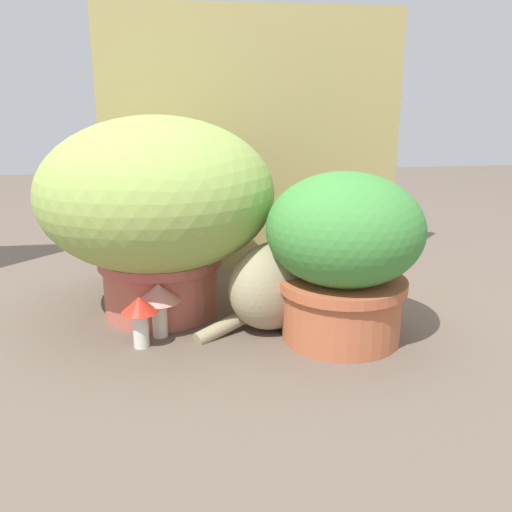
{
  "coord_description": "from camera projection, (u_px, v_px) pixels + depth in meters",
  "views": [
    {
      "loc": [
        -0.14,
        -1.28,
        0.56
      ],
      "look_at": [
        0.06,
        0.01,
        0.18
      ],
      "focal_mm": 39.27,
      "sensor_mm": 36.0,
      "label": 1
    }
  ],
  "objects": [
    {
      "name": "leafy_planter",
      "position": [
        344.0,
        251.0,
        1.28
      ],
      "size": [
        0.36,
        0.36,
        0.39
      ],
      "color": "#B7603D",
      "rests_on": "ground"
    },
    {
      "name": "mushroom_ornament_pink",
      "position": [
        159.0,
        298.0,
        1.32
      ],
      "size": [
        0.1,
        0.1,
        0.13
      ],
      "color": "beige",
      "rests_on": "ground"
    },
    {
      "name": "cat",
      "position": [
        281.0,
        279.0,
        1.37
      ],
      "size": [
        0.38,
        0.28,
        0.32
      ],
      "color": "tan",
      "rests_on": "ground"
    },
    {
      "name": "mushroom_ornament_red",
      "position": [
        140.0,
        312.0,
        1.26
      ],
      "size": [
        0.08,
        0.08,
        0.12
      ],
      "color": "silver",
      "rests_on": "ground"
    },
    {
      "name": "grass_planter",
      "position": [
        157.0,
        203.0,
        1.41
      ],
      "size": [
        0.59,
        0.59,
        0.51
      ],
      "color": "#BC5E4D",
      "rests_on": "ground"
    },
    {
      "name": "cardboard_backdrop",
      "position": [
        254.0,
        143.0,
        1.77
      ],
      "size": [
        0.95,
        0.03,
        0.82
      ],
      "primitive_type": "cube",
      "color": "tan",
      "rests_on": "ground"
    },
    {
      "name": "ground_plane",
      "position": [
        234.0,
        327.0,
        1.39
      ],
      "size": [
        6.0,
        6.0,
        0.0
      ],
      "primitive_type": "plane",
      "color": "brown"
    }
  ]
}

